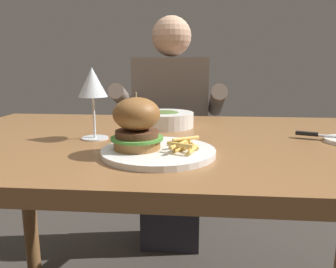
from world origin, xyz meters
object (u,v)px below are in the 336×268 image
object	(u,v)px
table_knife	(329,136)
soup_bowl	(165,119)
burger_sandwich	(137,123)
wine_glass	(92,85)
diner_person	(171,142)
main_plate	(158,152)

from	to	relation	value
table_knife	soup_bowl	bearing A→B (deg)	160.44
burger_sandwich	soup_bowl	world-z (taller)	burger_sandwich
wine_glass	soup_bowl	distance (m)	0.30
wine_glass	soup_bowl	bearing A→B (deg)	47.55
soup_bowl	wine_glass	bearing A→B (deg)	-132.45
wine_glass	table_knife	distance (m)	0.67
soup_bowl	diner_person	xyz separation A→B (m)	(-0.02, 0.52, -0.20)
burger_sandwich	table_knife	bearing A→B (deg)	20.08
table_knife	wine_glass	bearing A→B (deg)	-177.18
main_plate	table_knife	size ratio (longest dim) A/B	1.29
table_knife	soup_bowl	size ratio (longest dim) A/B	1.10
diner_person	burger_sandwich	bearing A→B (deg)	-90.79
soup_bowl	diner_person	bearing A→B (deg)	92.33
burger_sandwich	wine_glass	xyz separation A→B (m)	(-0.15, 0.15, 0.08)
table_knife	soup_bowl	xyz separation A→B (m)	(-0.48, 0.17, 0.01)
soup_bowl	diner_person	size ratio (longest dim) A/B	0.16
wine_glass	soup_bowl	size ratio (longest dim) A/B	1.06
diner_person	main_plate	bearing A→B (deg)	-87.49
burger_sandwich	soup_bowl	bearing A→B (deg)	84.64
main_plate	soup_bowl	distance (m)	0.36
burger_sandwich	diner_person	xyz separation A→B (m)	(0.01, 0.88, -0.25)
table_knife	diner_person	world-z (taller)	diner_person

